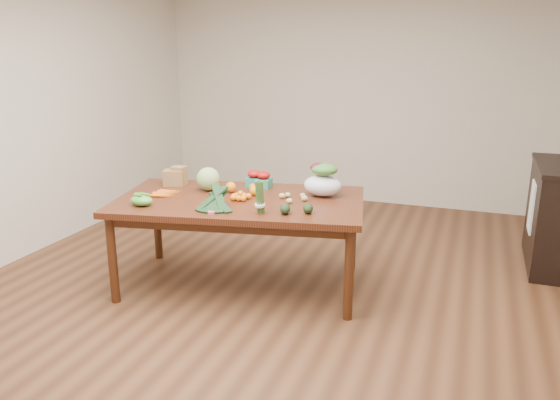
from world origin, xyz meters
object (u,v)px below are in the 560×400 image
(dining_table, at_px, (241,242))
(mandarin_cluster, at_px, (241,195))
(kale_bunch, at_px, (215,200))
(cabbage, at_px, (208,179))
(asparagus_bundle, at_px, (260,197))
(salad_bag, at_px, (323,181))
(paper_bag, at_px, (174,176))

(dining_table, bearing_deg, mandarin_cluster, -63.12)
(mandarin_cluster, distance_m, kale_bunch, 0.34)
(cabbage, xyz_separation_m, asparagus_bundle, (0.66, -0.46, 0.03))
(dining_table, height_order, kale_bunch, kale_bunch)
(mandarin_cluster, bearing_deg, cabbage, 155.65)
(salad_bag, bearing_deg, mandarin_cluster, -150.29)
(asparagus_bundle, relative_size, salad_bag, 0.80)
(dining_table, xyz_separation_m, mandarin_cluster, (0.02, -0.02, 0.41))
(mandarin_cluster, relative_size, asparagus_bundle, 0.72)
(kale_bunch, bearing_deg, cabbage, 110.67)
(asparagus_bundle, xyz_separation_m, salad_bag, (0.30, 0.63, -0.00))
(mandarin_cluster, relative_size, salad_bag, 0.58)
(dining_table, distance_m, mandarin_cluster, 0.41)
(paper_bag, relative_size, kale_bunch, 0.58)
(asparagus_bundle, height_order, salad_bag, asparagus_bundle)
(dining_table, relative_size, kale_bunch, 4.91)
(paper_bag, distance_m, kale_bunch, 0.87)
(cabbage, distance_m, asparagus_bundle, 0.80)
(paper_bag, height_order, cabbage, cabbage)
(cabbage, xyz_separation_m, mandarin_cluster, (0.37, -0.17, -0.06))
(dining_table, xyz_separation_m, cabbage, (-0.35, 0.15, 0.47))
(paper_bag, bearing_deg, dining_table, -15.84)
(cabbage, xyz_separation_m, salad_bag, (0.96, 0.16, 0.02))
(mandarin_cluster, xyz_separation_m, asparagus_bundle, (0.29, -0.29, 0.09))
(kale_bunch, height_order, salad_bag, salad_bag)
(dining_table, height_order, asparagus_bundle, asparagus_bundle)
(dining_table, relative_size, cabbage, 9.88)
(cabbage, height_order, mandarin_cluster, cabbage)
(cabbage, bearing_deg, salad_bag, 9.78)
(cabbage, relative_size, mandarin_cluster, 1.10)
(cabbage, bearing_deg, kale_bunch, -58.16)
(kale_bunch, relative_size, asparagus_bundle, 1.60)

